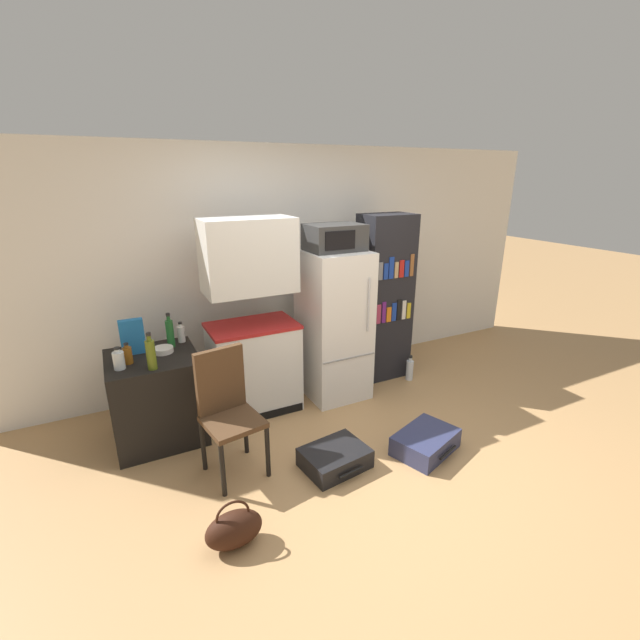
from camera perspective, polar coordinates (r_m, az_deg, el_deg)
ground_plane at (r=3.63m, az=8.36°, el=-18.80°), size 24.00×24.00×0.00m
wall_back at (r=4.81m, az=-2.76°, el=7.39°), size 6.40×0.10×2.50m
side_table at (r=4.00m, az=-20.93°, el=-9.58°), size 0.72×0.70×0.77m
kitchen_hutch at (r=4.05m, az=-9.05°, el=-0.78°), size 0.82×0.53×1.85m
refrigerator at (r=4.34m, az=1.83°, el=-0.65°), size 0.60×0.67×1.51m
microwave at (r=4.13m, az=1.97°, el=10.95°), size 0.53×0.39×0.25m
bookshelf at (r=4.76m, az=8.53°, el=2.86°), size 0.55×0.39×1.82m
bottle_olive_oil at (r=3.55m, az=-21.61°, el=-4.22°), size 0.07×0.07×0.30m
bottle_green_tall at (r=3.94m, az=-19.37°, el=-1.61°), size 0.07×0.07×0.31m
bottle_milk_white at (r=4.05m, az=-18.03°, el=-1.73°), size 0.06×0.06×0.19m
bottle_clear_short at (r=3.67m, az=-25.26°, el=-4.84°), size 0.09×0.09×0.18m
bottle_amber_beer at (r=3.75m, az=-24.27°, el=-4.26°), size 0.07×0.07×0.17m
bowl at (r=3.88m, az=-20.18°, el=-3.77°), size 0.17×0.17×0.05m
cereal_box at (r=3.91m, az=-23.75°, el=-2.06°), size 0.19×0.07×0.30m
chair at (r=3.36m, az=-12.37°, el=-10.74°), size 0.46×0.46×0.98m
suitcase_large_flat at (r=3.56m, az=1.99°, el=-17.90°), size 0.54×0.45×0.15m
suitcase_small_flat at (r=3.82m, az=13.88°, el=-15.51°), size 0.62×0.52×0.17m
handbag at (r=2.99m, az=-11.40°, el=-25.64°), size 0.36×0.20×0.33m
water_bottle_front at (r=4.94m, az=11.86°, el=-6.48°), size 0.08×0.08×0.29m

